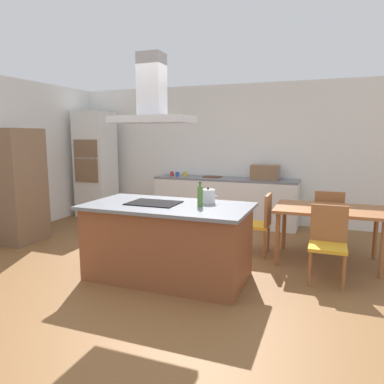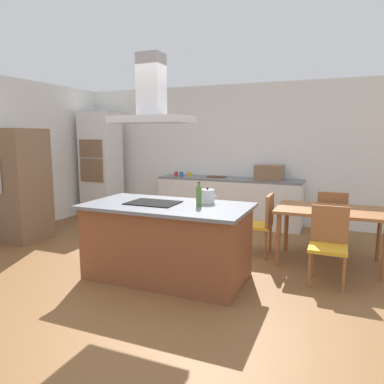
% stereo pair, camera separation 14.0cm
% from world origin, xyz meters
% --- Properties ---
extents(ground, '(16.00, 16.00, 0.00)m').
position_xyz_m(ground, '(0.00, 1.50, 0.00)').
color(ground, brown).
extents(wall_back, '(7.20, 0.10, 2.70)m').
position_xyz_m(wall_back, '(0.00, 3.25, 1.35)').
color(wall_back, white).
rests_on(wall_back, ground).
extents(wall_left, '(0.10, 8.80, 2.70)m').
position_xyz_m(wall_left, '(-3.45, 1.00, 1.35)').
color(wall_left, white).
rests_on(wall_left, ground).
extents(kitchen_island, '(1.96, 1.05, 0.90)m').
position_xyz_m(kitchen_island, '(0.00, 0.00, 0.45)').
color(kitchen_island, brown).
rests_on(kitchen_island, ground).
extents(cooktop, '(0.60, 0.44, 0.01)m').
position_xyz_m(cooktop, '(-0.18, 0.00, 0.91)').
color(cooktop, black).
rests_on(cooktop, kitchen_island).
extents(tea_kettle, '(0.22, 0.17, 0.19)m').
position_xyz_m(tea_kettle, '(0.42, 0.26, 0.98)').
color(tea_kettle, silver).
rests_on(tea_kettle, kitchen_island).
extents(olive_oil_bottle, '(0.06, 0.06, 0.29)m').
position_xyz_m(olive_oil_bottle, '(0.40, 0.03, 1.02)').
color(olive_oil_bottle, '#47722D').
rests_on(olive_oil_bottle, kitchen_island).
extents(back_counter, '(2.76, 0.62, 0.90)m').
position_xyz_m(back_counter, '(-0.10, 2.88, 0.45)').
color(back_counter, silver).
rests_on(back_counter, ground).
extents(countertop_microwave, '(0.50, 0.38, 0.28)m').
position_xyz_m(countertop_microwave, '(0.67, 2.88, 1.04)').
color(countertop_microwave, brown).
rests_on(countertop_microwave, back_counter).
extents(coffee_mug_red, '(0.08, 0.08, 0.09)m').
position_xyz_m(coffee_mug_red, '(-1.20, 2.83, 0.95)').
color(coffee_mug_red, red).
rests_on(coffee_mug_red, back_counter).
extents(coffee_mug_blue, '(0.08, 0.08, 0.09)m').
position_xyz_m(coffee_mug_blue, '(-1.08, 2.82, 0.95)').
color(coffee_mug_blue, '#2D56B2').
rests_on(coffee_mug_blue, back_counter).
extents(coffee_mug_yellow, '(0.08, 0.08, 0.09)m').
position_xyz_m(coffee_mug_yellow, '(-0.94, 2.90, 0.95)').
color(coffee_mug_yellow, gold).
rests_on(coffee_mug_yellow, back_counter).
extents(cutting_board, '(0.34, 0.24, 0.02)m').
position_xyz_m(cutting_board, '(-0.37, 2.93, 0.91)').
color(cutting_board, '#59331E').
rests_on(cutting_board, back_counter).
extents(wall_oven_stack, '(0.70, 0.66, 2.20)m').
position_xyz_m(wall_oven_stack, '(-2.90, 2.65, 1.10)').
color(wall_oven_stack, silver).
rests_on(wall_oven_stack, ground).
extents(refrigerator, '(0.80, 0.73, 1.82)m').
position_xyz_m(refrigerator, '(-2.98, 0.54, 0.91)').
color(refrigerator, brown).
rests_on(refrigerator, ground).
extents(dining_table, '(1.40, 0.90, 0.75)m').
position_xyz_m(dining_table, '(1.80, 1.25, 0.67)').
color(dining_table, '#995B33').
rests_on(dining_table, ground).
extents(chair_facing_back_wall, '(0.42, 0.42, 0.89)m').
position_xyz_m(chair_facing_back_wall, '(1.80, 1.92, 0.51)').
color(chair_facing_back_wall, gold).
rests_on(chair_facing_back_wall, ground).
extents(chair_at_left_end, '(0.42, 0.42, 0.89)m').
position_xyz_m(chair_at_left_end, '(0.88, 1.25, 0.51)').
color(chair_at_left_end, gold).
rests_on(chair_at_left_end, ground).
extents(chair_facing_island, '(0.42, 0.42, 0.89)m').
position_xyz_m(chair_facing_island, '(1.80, 0.59, 0.51)').
color(chair_facing_island, gold).
rests_on(chair_facing_island, ground).
extents(range_hood, '(0.90, 0.55, 0.78)m').
position_xyz_m(range_hood, '(-0.18, 0.00, 2.10)').
color(range_hood, '#ADADB2').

